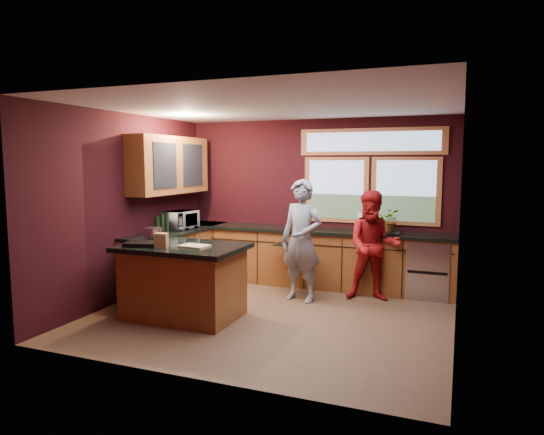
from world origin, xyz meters
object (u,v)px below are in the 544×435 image
Objects in this scene: stock_pot at (153,234)px; person_grey at (302,241)px; island at (184,281)px; person_red at (373,246)px; cutting_board at (194,246)px.

person_grey is at bearing 32.87° from stock_pot.
person_red is (2.14, 1.68, 0.32)m from island.
island is at bearing -152.53° from person_red.
cutting_board is 1.46× the size of stock_pot.
island is 4.43× the size of cutting_board.
cutting_board reaches higher than island.
stock_pot is (-1.74, -1.12, 0.16)m from person_grey.
cutting_board is at bearing -14.04° from island.
stock_pot is at bearing 165.07° from cutting_board.
person_red is at bearing 41.67° from cutting_board.
person_red is at bearing 35.18° from person_grey.
island is 0.52m from cutting_board.
stock_pot is at bearing -135.01° from person_grey.
person_grey reaches higher than person_red.
island is 0.88× the size of person_grey.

